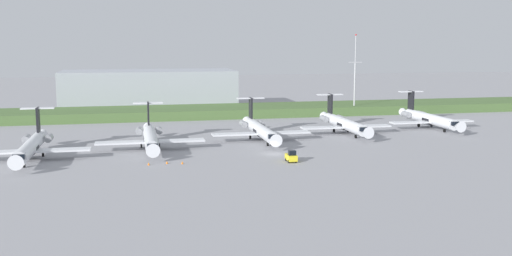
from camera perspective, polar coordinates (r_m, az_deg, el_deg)
ground_plane at (r=146.74m, az=-1.14°, el=-0.38°), size 500.00×500.00×0.00m
grass_berm at (r=179.23m, az=-3.21°, el=1.68°), size 320.00×20.00×2.76m
regional_jet_nearest at (r=120.73m, az=-21.40°, el=-1.69°), size 22.81×31.00×9.00m
regional_jet_second at (r=125.08m, az=-10.43°, el=-0.90°), size 22.81×31.00×9.00m
regional_jet_third at (r=134.07m, az=0.38°, el=-0.13°), size 22.81×31.00×9.00m
regional_jet_fourth at (r=145.81m, az=8.69°, el=0.48°), size 22.81×31.00×9.00m
regional_jet_fifth at (r=160.05m, az=16.75°, el=0.92°), size 22.81×31.00×9.00m
antenna_mast at (r=183.97m, az=9.76°, el=4.57°), size 4.40×0.50×25.12m
distant_hangar at (r=197.57m, az=-10.53°, el=3.71°), size 57.12×22.73×13.23m
baggage_tug at (r=110.17m, az=3.52°, el=-2.85°), size 1.72×3.20×2.30m
safety_cone_front_marker at (r=108.95m, az=-10.59°, el=-3.50°), size 0.44×0.44×0.55m
safety_cone_mid_marker at (r=109.71m, az=-8.82°, el=-3.38°), size 0.44×0.44×0.55m
safety_cone_rear_marker at (r=109.08m, az=-7.31°, el=-3.41°), size 0.44×0.44×0.55m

